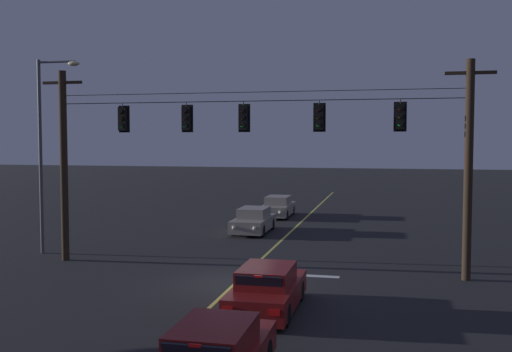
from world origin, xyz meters
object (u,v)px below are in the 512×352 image
at_px(traffic_light_rightmost, 400,116).
at_px(car_oncoming_lead, 253,221).
at_px(traffic_light_left_inner, 186,118).
at_px(street_lamp_corner, 46,139).
at_px(car_waiting_near_lane, 267,290).
at_px(car_oncoming_trailing, 278,207).
at_px(traffic_light_leftmost, 123,119).
at_px(traffic_light_right_inner, 319,117).
at_px(traffic_light_centre, 243,118).

xyz_separation_m(traffic_light_rightmost, car_oncoming_lead, (-7.77, 9.28, -5.42)).
distance_m(traffic_light_left_inner, street_lamp_corner, 7.27).
height_order(car_waiting_near_lane, car_oncoming_trailing, same).
bearing_deg(traffic_light_leftmost, traffic_light_left_inner, 0.00).
bearing_deg(car_waiting_near_lane, traffic_light_rightmost, 54.26).
bearing_deg(car_oncoming_trailing, car_oncoming_lead, -90.67).
height_order(traffic_light_left_inner, car_oncoming_lead, traffic_light_left_inner).
relative_size(traffic_light_left_inner, car_waiting_near_lane, 0.28).
bearing_deg(traffic_light_leftmost, traffic_light_rightmost, 0.00).
xyz_separation_m(car_waiting_near_lane, car_oncoming_lead, (-3.83, 14.76, -0.00)).
distance_m(traffic_light_leftmost, car_oncoming_trailing, 17.54).
distance_m(traffic_light_leftmost, street_lamp_corner, 4.58).
bearing_deg(traffic_light_leftmost, car_waiting_near_lane, -37.00).
distance_m(traffic_light_left_inner, car_waiting_near_lane, 8.92).
height_order(traffic_light_leftmost, car_oncoming_trailing, traffic_light_leftmost).
height_order(traffic_light_right_inner, car_waiting_near_lane, traffic_light_right_inner).
xyz_separation_m(traffic_light_left_inner, traffic_light_right_inner, (5.39, 0.00, 0.00)).
bearing_deg(traffic_light_rightmost, traffic_light_right_inner, 180.00).
xyz_separation_m(traffic_light_left_inner, car_oncoming_trailing, (0.74, 16.31, -5.42)).
distance_m(car_waiting_near_lane, car_oncoming_lead, 15.25).
distance_m(traffic_light_leftmost, car_waiting_near_lane, 10.60).
relative_size(traffic_light_leftmost, street_lamp_corner, 0.14).
xyz_separation_m(traffic_light_centre, car_waiting_near_lane, (2.10, -5.48, -5.42)).
relative_size(car_oncoming_lead, street_lamp_corner, 0.50).
bearing_deg(traffic_light_left_inner, car_oncoming_lead, 85.93).
bearing_deg(traffic_light_left_inner, traffic_light_right_inner, 0.00).
xyz_separation_m(traffic_light_leftmost, car_waiting_near_lane, (7.27, -5.48, -5.42)).
xyz_separation_m(traffic_light_leftmost, street_lamp_corner, (-4.34, 1.20, -0.84)).
height_order(traffic_light_left_inner, car_waiting_near_lane, traffic_light_left_inner).
distance_m(traffic_light_right_inner, car_oncoming_lead, 11.74).
bearing_deg(car_oncoming_lead, traffic_light_rightmost, -50.05).
distance_m(car_waiting_near_lane, car_oncoming_trailing, 22.11).
bearing_deg(car_oncoming_lead, car_oncoming_trailing, 89.33).
bearing_deg(car_waiting_near_lane, traffic_light_leftmost, 143.00).
bearing_deg(traffic_light_leftmost, traffic_light_right_inner, 0.00).
distance_m(car_waiting_near_lane, street_lamp_corner, 14.16).
relative_size(traffic_light_centre, traffic_light_right_inner, 1.00).
height_order(traffic_light_left_inner, traffic_light_rightmost, same).
relative_size(traffic_light_rightmost, car_oncoming_lead, 0.28).
bearing_deg(traffic_light_left_inner, car_oncoming_trailing, 87.39).
bearing_deg(traffic_light_leftmost, car_oncoming_lead, 69.63).
height_order(traffic_light_right_inner, street_lamp_corner, street_lamp_corner).
distance_m(traffic_light_rightmost, street_lamp_corner, 15.63).
height_order(traffic_light_leftmost, traffic_light_right_inner, same).
height_order(car_waiting_near_lane, street_lamp_corner, street_lamp_corner).
relative_size(traffic_light_centre, traffic_light_rightmost, 1.00).
bearing_deg(car_oncoming_trailing, traffic_light_rightmost, -64.76).
height_order(traffic_light_centre, car_oncoming_lead, traffic_light_centre).
xyz_separation_m(traffic_light_centre, car_oncoming_lead, (-1.73, 9.28, -5.42)).
xyz_separation_m(traffic_light_rightmost, street_lamp_corner, (-15.56, 1.20, -0.84)).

